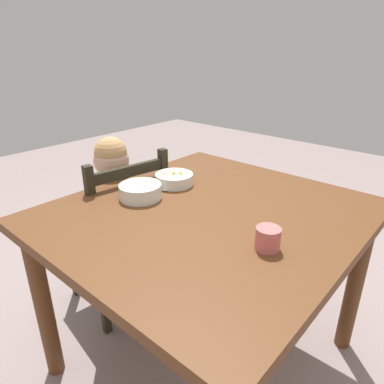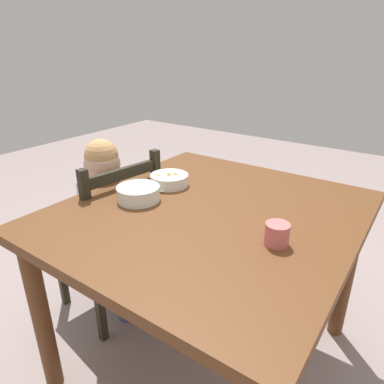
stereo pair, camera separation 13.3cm
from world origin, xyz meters
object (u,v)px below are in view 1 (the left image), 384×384
dining_table (208,234)px  spoon (171,188)px  child_figure (119,201)px  drinking_cup (268,239)px  bowl_of_peas (140,191)px  bowl_of_carrots (174,179)px  dining_chair (120,234)px

dining_table → spoon: 0.28m
child_figure → drinking_cup: (-0.10, -0.88, 0.17)m
child_figure → spoon: size_ratio=6.86×
bowl_of_peas → spoon: bearing=-10.9°
bowl_of_carrots → child_figure: bearing=108.8°
child_figure → drinking_cup: bearing=-96.2°
bowl_of_peas → spoon: size_ratio=1.26×
child_figure → bowl_of_carrots: child_figure is taller
child_figure → spoon: (0.05, -0.32, 0.14)m
bowl_of_peas → bowl_of_carrots: bearing=-0.0°
child_figure → dining_table: bearing=-90.4°
bowl_of_peas → bowl_of_carrots: (0.20, -0.00, -0.00)m
child_figure → spoon: child_figure is taller
child_figure → spoon: bearing=-81.5°
dining_table → child_figure: (0.00, 0.57, -0.03)m
dining_table → drinking_cup: (-0.09, -0.31, 0.14)m
dining_chair → drinking_cup: 0.96m
bowl_of_carrots → spoon: size_ratio=1.24×
dining_chair → drinking_cup: dining_chair is taller
bowl_of_peas → bowl_of_carrots: size_ratio=1.02×
child_figure → bowl_of_peas: bearing=-108.8°
dining_chair → child_figure: child_figure is taller
child_figure → bowl_of_peas: child_figure is taller
dining_chair → bowl_of_peas: 0.48m
dining_chair → bowl_of_carrots: size_ratio=5.20×
spoon → drinking_cup: bearing=-104.4°
bowl_of_carrots → spoon: 0.06m
dining_table → dining_chair: dining_chair is taller
child_figure → drinking_cup: 0.90m
bowl_of_peas → drinking_cup: bearing=-89.7°
spoon → bowl_of_peas: bearing=169.1°
dining_chair → child_figure: bearing=-45.8°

